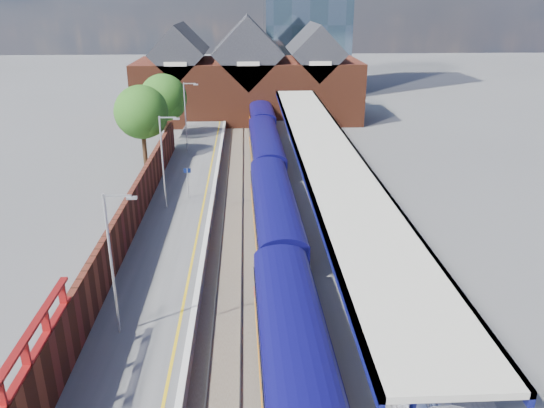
{
  "coord_description": "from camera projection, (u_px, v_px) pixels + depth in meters",
  "views": [
    {
      "loc": [
        -0.29,
        -15.57,
        15.82
      ],
      "look_at": [
        1.34,
        18.31,
        2.6
      ],
      "focal_mm": 35.0,
      "sensor_mm": 36.0,
      "label": 1
    }
  ],
  "objects": [
    {
      "name": "ballast_bed",
      "position": [
        253.0,
        229.0,
        38.85
      ],
      "size": [
        6.0,
        76.0,
        0.06
      ],
      "primitive_type": "cube",
      "color": "#473D33",
      "rests_on": "ground"
    },
    {
      "name": "platform_sign",
      "position": [
        188.0,
        178.0,
        41.38
      ],
      "size": [
        0.55,
        0.08,
        2.5
      ],
      "color": "#A5A8AA",
      "rests_on": "left_platform"
    },
    {
      "name": "station_building",
      "position": [
        248.0,
        79.0,
        72.24
      ],
      "size": [
        30.0,
        12.12,
        13.78
      ],
      "color": "#5C2818",
      "rests_on": "ground"
    },
    {
      "name": "tree_near",
      "position": [
        143.0,
        114.0,
        51.25
      ],
      "size": [
        5.2,
        5.2,
        8.1
      ],
      "color": "#382314",
      "rests_on": "ground"
    },
    {
      "name": "lamp_post_c",
      "position": [
        164.0,
        157.0,
        38.62
      ],
      "size": [
        1.48,
        0.18,
        7.0
      ],
      "color": "#A5A8AA",
      "rests_on": "left_platform"
    },
    {
      "name": "tree_far",
      "position": [
        165.0,
        99.0,
        58.74
      ],
      "size": [
        5.2,
        5.2,
        8.1
      ],
      "color": "#382314",
      "rests_on": "ground"
    },
    {
      "name": "train",
      "position": [
        269.0,
        174.0,
        44.17
      ],
      "size": [
        3.1,
        65.95,
        3.45
      ],
      "color": "#0D0B4F",
      "rests_on": "ground"
    },
    {
      "name": "coping_left",
      "position": [
        209.0,
        217.0,
        38.34
      ],
      "size": [
        0.3,
        76.0,
        0.05
      ],
      "primitive_type": "cube",
      "color": "silver",
      "rests_on": "left_platform"
    },
    {
      "name": "left_platform",
      "position": [
        177.0,
        224.0,
        38.43
      ],
      "size": [
        5.0,
        76.0,
        1.0
      ],
      "primitive_type": "cube",
      "color": "#565659",
      "rests_on": "ground"
    },
    {
      "name": "lamp_post_b",
      "position": [
        114.0,
        257.0,
        23.73
      ],
      "size": [
        1.48,
        0.18,
        7.0
      ],
      "color": "#A5A8AA",
      "rests_on": "left_platform"
    },
    {
      "name": "lamp_post_d",
      "position": [
        187.0,
        113.0,
        53.51
      ],
      "size": [
        1.48,
        0.18,
        7.0
      ],
      "color": "#A5A8AA",
      "rests_on": "left_platform"
    },
    {
      "name": "ground",
      "position": [
        251.0,
        184.0,
        48.16
      ],
      "size": [
        240.0,
        240.0,
        0.0
      ],
      "primitive_type": "plane",
      "color": "#5B5B5E",
      "rests_on": "ground"
    },
    {
      "name": "brick_wall",
      "position": [
        118.0,
        238.0,
        31.59
      ],
      "size": [
        0.35,
        50.0,
        3.86
      ],
      "color": "#5C2818",
      "rests_on": "left_platform"
    },
    {
      "name": "right_platform",
      "position": [
        334.0,
        221.0,
        38.94
      ],
      "size": [
        6.0,
        76.0,
        1.0
      ],
      "primitive_type": "cube",
      "color": "#565659",
      "rests_on": "ground"
    },
    {
      "name": "parked_car_silver",
      "position": [
        446.0,
        406.0,
        19.75
      ],
      "size": [
        3.9,
        1.42,
        1.28
      ],
      "primitive_type": "imported",
      "rotation": [
        0.0,
        0.0,
        1.59
      ],
      "color": "silver",
      "rests_on": "right_platform"
    },
    {
      "name": "coping_right",
      "position": [
        296.0,
        215.0,
        38.63
      ],
      "size": [
        0.3,
        76.0,
        0.05
      ],
      "primitive_type": "cube",
      "color": "silver",
      "rests_on": "right_platform"
    },
    {
      "name": "yellow_line",
      "position": [
        201.0,
        217.0,
        38.32
      ],
      "size": [
        0.14,
        76.0,
        0.01
      ],
      "primitive_type": "cube",
      "color": "yellow",
      "rests_on": "left_platform"
    },
    {
      "name": "rails",
      "position": [
        253.0,
        227.0,
        38.81
      ],
      "size": [
        4.51,
        76.0,
        0.14
      ],
      "color": "slate",
      "rests_on": "ground"
    },
    {
      "name": "canopy",
      "position": [
        326.0,
        152.0,
        39.01
      ],
      "size": [
        4.5,
        52.0,
        4.48
      ],
      "color": "navy",
      "rests_on": "right_platform"
    },
    {
      "name": "parked_car_blue",
      "position": [
        387.0,
        258.0,
        30.98
      ],
      "size": [
        4.63,
        2.42,
        1.24
      ],
      "primitive_type": "imported",
      "rotation": [
        0.0,
        0.0,
        1.65
      ],
      "color": "navy",
      "rests_on": "right_platform"
    },
    {
      "name": "parked_car_dark",
      "position": [
        402.0,
        283.0,
        28.39
      ],
      "size": [
        4.28,
        2.98,
        1.15
      ],
      "primitive_type": "imported",
      "rotation": [
        0.0,
        0.0,
        1.19
      ],
      "color": "black",
      "rests_on": "right_platform"
    }
  ]
}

